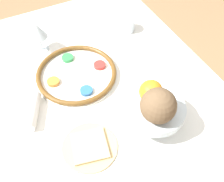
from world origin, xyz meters
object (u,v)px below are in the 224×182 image
seder_plate (77,74)px  napkin_roll (31,111)px  orange_fruit (151,92)px  cup_near (127,25)px  coconut (158,106)px  bread_plate (90,147)px  fruit_stand (154,110)px  wine_glass (37,31)px

seder_plate → napkin_roll: bearing=-64.5°
seder_plate → orange_fruit: size_ratio=4.15×
seder_plate → cup_near: 0.37m
napkin_roll → cup_near: (-0.28, 0.55, 0.01)m
coconut → bread_plate: size_ratio=0.61×
fruit_stand → cup_near: bearing=161.0°
wine_glass → orange_fruit: bearing=24.5°
bread_plate → cup_near: cup_near is taller
coconut → bread_plate: coconut is taller
coconut → wine_glass: bearing=-159.7°
seder_plate → bread_plate: bearing=-14.9°
seder_plate → coconut: 0.42m
wine_glass → coconut: size_ratio=1.23×
orange_fruit → napkin_roll: size_ratio=0.51×
wine_glass → cup_near: size_ratio=1.89×
fruit_stand → bread_plate: bearing=-91.8°
bread_plate → seder_plate: bearing=165.1°
orange_fruit → coconut: 0.07m
fruit_stand → bread_plate: 0.25m
orange_fruit → bread_plate: (0.03, -0.24, -0.13)m
orange_fruit → bread_plate: orange_fruit is taller
coconut → cup_near: 0.59m
fruit_stand → seder_plate: bearing=-154.7°
seder_plate → orange_fruit: orange_fruit is taller
orange_fruit → cup_near: (-0.47, 0.17, -0.11)m
wine_glass → bread_plate: wine_glass is taller
bread_plate → napkin_roll: 0.26m
seder_plate → orange_fruit: 0.36m
fruit_stand → coconut: coconut is taller
coconut → napkin_roll: 0.46m
coconut → cup_near: coconut is taller
orange_fruit → cup_near: size_ratio=1.07×
coconut → napkin_roll: coconut is taller
bread_plate → napkin_roll: bearing=-148.3°
wine_glass → orange_fruit: size_ratio=1.77×
seder_plate → napkin_roll: (0.11, -0.22, 0.01)m
napkin_roll → cup_near: cup_near is taller
wine_glass → napkin_roll: bearing=-22.9°
bread_plate → cup_near: 0.65m
fruit_stand → orange_fruit: (-0.03, -0.00, 0.06)m
seder_plate → coconut: bearing=20.5°
orange_fruit → napkin_roll: 0.44m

